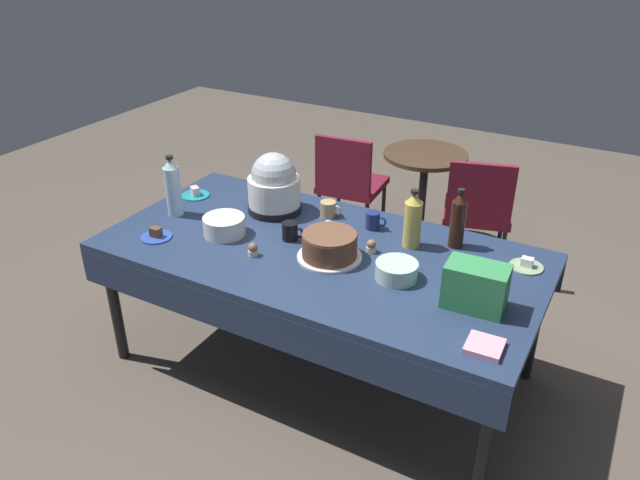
% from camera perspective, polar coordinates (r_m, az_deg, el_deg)
% --- Properties ---
extents(ground, '(9.00, 9.00, 0.00)m').
position_cam_1_polar(ground, '(3.52, 0.00, -11.53)').
color(ground, brown).
extents(potluck_table, '(2.20, 1.10, 0.75)m').
position_cam_1_polar(potluck_table, '(3.13, 0.00, -1.80)').
color(potluck_table, navy).
rests_on(potluck_table, ground).
extents(frosted_layer_cake, '(0.32, 0.32, 0.13)m').
position_cam_1_polar(frosted_layer_cake, '(2.99, 0.89, -0.57)').
color(frosted_layer_cake, silver).
rests_on(frosted_layer_cake, potluck_table).
extents(slow_cooker, '(0.30, 0.30, 0.34)m').
position_cam_1_polar(slow_cooker, '(3.43, -4.27, 5.05)').
color(slow_cooker, black).
rests_on(slow_cooker, potluck_table).
extents(glass_salad_bowl, '(0.20, 0.20, 0.08)m').
position_cam_1_polar(glass_salad_bowl, '(2.86, 7.08, -2.82)').
color(glass_salad_bowl, '#B2C6BC').
rests_on(glass_salad_bowl, potluck_table).
extents(ceramic_snack_bowl, '(0.22, 0.22, 0.10)m').
position_cam_1_polar(ceramic_snack_bowl, '(3.25, -8.83, 1.31)').
color(ceramic_snack_bowl, silver).
rests_on(ceramic_snack_bowl, potluck_table).
extents(dessert_plate_sage, '(0.16, 0.16, 0.05)m').
position_cam_1_polar(dessert_plate_sage, '(3.09, 18.53, -2.21)').
color(dessert_plate_sage, '#8CA87F').
rests_on(dessert_plate_sage, potluck_table).
extents(dessert_plate_cobalt, '(0.16, 0.16, 0.06)m').
position_cam_1_polar(dessert_plate_cobalt, '(3.30, -14.88, 0.43)').
color(dessert_plate_cobalt, '#2D4CB2').
rests_on(dessert_plate_cobalt, potluck_table).
extents(dessert_plate_teal, '(0.17, 0.17, 0.06)m').
position_cam_1_polar(dessert_plate_teal, '(3.74, -11.44, 4.21)').
color(dessert_plate_teal, teal).
rests_on(dessert_plate_teal, potluck_table).
extents(cupcake_mint, '(0.05, 0.05, 0.07)m').
position_cam_1_polar(cupcake_mint, '(3.04, -6.22, -0.90)').
color(cupcake_mint, beige).
rests_on(cupcake_mint, potluck_table).
extents(cupcake_rose, '(0.05, 0.05, 0.07)m').
position_cam_1_polar(cupcake_rose, '(3.06, 4.75, -0.59)').
color(cupcake_rose, beige).
rests_on(cupcake_rose, potluck_table).
extents(cupcake_cocoa, '(0.05, 0.05, 0.07)m').
position_cam_1_polar(cupcake_cocoa, '(3.25, 0.76, 1.28)').
color(cupcake_cocoa, beige).
rests_on(cupcake_cocoa, potluck_table).
extents(soda_bottle_ginger_ale, '(0.09, 0.09, 0.31)m').
position_cam_1_polar(soda_bottle_ginger_ale, '(3.09, 8.55, 1.80)').
color(soda_bottle_ginger_ale, gold).
rests_on(soda_bottle_ginger_ale, potluck_table).
extents(soda_bottle_cola, '(0.08, 0.08, 0.31)m').
position_cam_1_polar(soda_bottle_cola, '(3.13, 12.62, 1.80)').
color(soda_bottle_cola, '#33190F').
rests_on(soda_bottle_cola, potluck_table).
extents(soda_bottle_water, '(0.09, 0.09, 0.34)m').
position_cam_1_polar(soda_bottle_water, '(3.48, -13.42, 4.75)').
color(soda_bottle_water, silver).
rests_on(soda_bottle_water, potluck_table).
extents(coffee_mug_navy, '(0.12, 0.08, 0.09)m').
position_cam_1_polar(coffee_mug_navy, '(3.28, 4.94, 1.82)').
color(coffee_mug_navy, navy).
rests_on(coffee_mug_navy, potluck_table).
extents(coffee_mug_tan, '(0.13, 0.09, 0.09)m').
position_cam_1_polar(coffee_mug_tan, '(3.41, 0.79, 2.89)').
color(coffee_mug_tan, tan).
rests_on(coffee_mug_tan, potluck_table).
extents(coffee_mug_black, '(0.12, 0.08, 0.09)m').
position_cam_1_polar(coffee_mug_black, '(3.16, -2.75, 0.82)').
color(coffee_mug_black, black).
rests_on(coffee_mug_black, potluck_table).
extents(soda_carton, '(0.27, 0.17, 0.20)m').
position_cam_1_polar(soda_carton, '(2.69, 14.18, -4.17)').
color(soda_carton, '#338C4C').
rests_on(soda_carton, potluck_table).
extents(paper_napkin_stack, '(0.15, 0.15, 0.02)m').
position_cam_1_polar(paper_napkin_stack, '(2.51, 14.95, -9.46)').
color(paper_napkin_stack, pink).
rests_on(paper_napkin_stack, potluck_table).
extents(maroon_chair_left, '(0.48, 0.48, 0.85)m').
position_cam_1_polar(maroon_chair_left, '(4.56, 2.70, 5.53)').
color(maroon_chair_left, maroon).
rests_on(maroon_chair_left, ground).
extents(maroon_chair_right, '(0.54, 0.54, 0.85)m').
position_cam_1_polar(maroon_chair_right, '(4.26, 14.37, 2.93)').
color(maroon_chair_right, maroon).
rests_on(maroon_chair_right, ground).
extents(round_cafe_table, '(0.60, 0.60, 0.72)m').
position_cam_1_polar(round_cafe_table, '(4.58, 9.53, 5.32)').
color(round_cafe_table, '#473323').
rests_on(round_cafe_table, ground).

